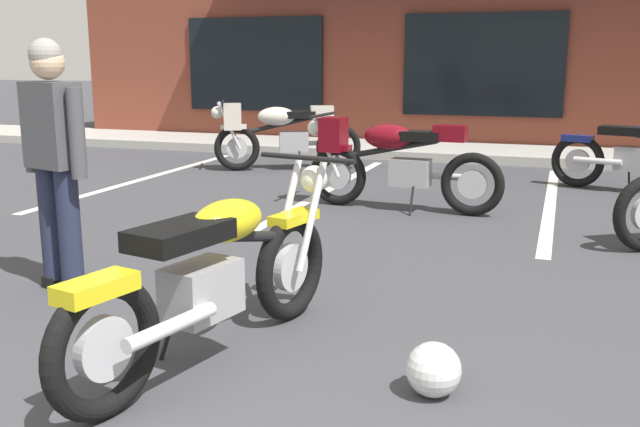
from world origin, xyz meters
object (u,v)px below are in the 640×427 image
motorcycle_foreground_classic (215,274)px  helmet_on_pavement (434,369)px  motorcycle_silver_naked (280,133)px  motorcycle_blue_standard (392,159)px  person_in_black_shirt (54,151)px

motorcycle_foreground_classic → helmet_on_pavement: 1.20m
motorcycle_foreground_classic → helmet_on_pavement: (1.15, -0.06, -0.33)m
motorcycle_foreground_classic → motorcycle_silver_naked: same height
helmet_on_pavement → motorcycle_blue_standard: bearing=105.9°
motorcycle_silver_naked → helmet_on_pavement: size_ratio=7.55×
motorcycle_silver_naked → person_in_black_shirt: (0.61, -5.47, 0.42)m
motorcycle_foreground_classic → motorcycle_silver_naked: (-2.13, 6.18, 0.07)m
motorcycle_blue_standard → person_in_black_shirt: bearing=-114.4°
motorcycle_foreground_classic → motorcycle_blue_standard: 4.03m
motorcycle_blue_standard → helmet_on_pavement: 4.27m
motorcycle_foreground_classic → person_in_black_shirt: (-1.52, 0.71, 0.49)m
helmet_on_pavement → motorcycle_foreground_classic: bearing=177.0°
helmet_on_pavement → person_in_black_shirt: bearing=163.9°
motorcycle_silver_naked → motorcycle_blue_standard: same height
motorcycle_blue_standard → person_in_black_shirt: (-1.51, -3.32, 0.42)m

